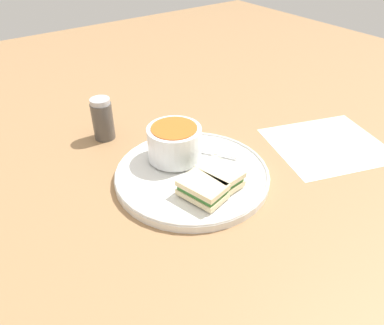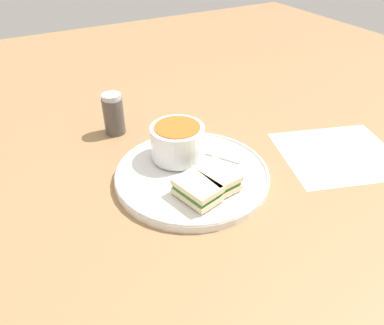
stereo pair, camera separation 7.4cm
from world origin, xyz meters
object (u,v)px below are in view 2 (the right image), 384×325
object	(u,v)px
spoon	(199,149)
sandwich_half_far	(217,178)
soup_bowl	(176,142)
salt_shaker	(114,114)
sandwich_half_near	(197,190)

from	to	relation	value
spoon	sandwich_half_far	xyz separation A→B (m)	(0.12, -0.03, 0.01)
soup_bowl	spoon	bearing A→B (deg)	85.98
sandwich_half_far	salt_shaker	bearing A→B (deg)	-163.48
spoon	sandwich_half_near	bearing A→B (deg)	115.31
soup_bowl	sandwich_half_far	bearing A→B (deg)	11.29
sandwich_half_near	sandwich_half_far	world-z (taller)	same
salt_shaker	sandwich_half_far	bearing A→B (deg)	16.52
soup_bowl	spoon	world-z (taller)	soup_bowl
spoon	sandwich_half_near	world-z (taller)	sandwich_half_near
sandwich_half_far	sandwich_half_near	bearing A→B (deg)	-75.60
salt_shaker	spoon	bearing A→B (deg)	32.26
soup_bowl	salt_shaker	distance (m)	0.20
sandwich_half_near	salt_shaker	distance (m)	0.33
soup_bowl	salt_shaker	world-z (taller)	salt_shaker
soup_bowl	spoon	distance (m)	0.06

